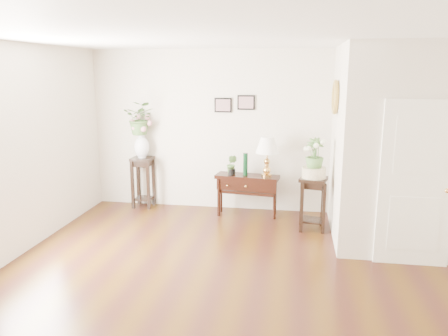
% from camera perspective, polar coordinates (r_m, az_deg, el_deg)
% --- Properties ---
extents(floor, '(6.00, 5.50, 0.02)m').
position_cam_1_polar(floor, '(5.37, 2.02, -14.29)').
color(floor, '#44280A').
rests_on(floor, ground).
extents(ceiling, '(6.00, 5.50, 0.02)m').
position_cam_1_polar(ceiling, '(4.81, 2.29, 17.02)').
color(ceiling, white).
rests_on(ceiling, ground).
extents(wall_back, '(6.00, 0.02, 2.80)m').
position_cam_1_polar(wall_back, '(7.60, 4.76, 4.75)').
color(wall_back, silver).
rests_on(wall_back, ground).
extents(wall_front, '(6.00, 0.02, 2.80)m').
position_cam_1_polar(wall_front, '(2.33, -6.63, -13.60)').
color(wall_front, silver).
rests_on(wall_front, ground).
extents(partition, '(1.80, 1.95, 2.80)m').
position_cam_1_polar(partition, '(6.78, 22.06, 2.93)').
color(partition, silver).
rests_on(partition, floor).
extents(door, '(0.90, 0.05, 2.10)m').
position_cam_1_polar(door, '(5.90, 23.84, -2.03)').
color(door, white).
rests_on(door, floor).
extents(art_print_left, '(0.30, 0.02, 0.25)m').
position_cam_1_polar(art_print_left, '(7.61, -0.12, 8.21)').
color(art_print_left, black).
rests_on(art_print_left, wall_back).
extents(art_print_right, '(0.30, 0.02, 0.25)m').
position_cam_1_polar(art_print_right, '(7.55, 2.90, 8.54)').
color(art_print_right, black).
rests_on(art_print_right, wall_back).
extents(wall_ornament, '(0.07, 0.51, 0.51)m').
position_cam_1_polar(wall_ornament, '(6.69, 14.33, 8.95)').
color(wall_ornament, '#B49841').
rests_on(wall_ornament, partition).
extents(console_table, '(1.10, 0.49, 0.71)m').
position_cam_1_polar(console_table, '(7.46, 3.03, -3.59)').
color(console_table, black).
rests_on(console_table, floor).
extents(table_lamp, '(0.48, 0.48, 0.67)m').
position_cam_1_polar(table_lamp, '(7.27, 5.64, 1.65)').
color(table_lamp, '#D9A754').
rests_on(table_lamp, console_table).
extents(green_vase, '(0.09, 0.09, 0.38)m').
position_cam_1_polar(green_vase, '(7.34, 2.81, 0.36)').
color(green_vase, black).
rests_on(green_vase, console_table).
extents(potted_plant, '(0.21, 0.19, 0.32)m').
position_cam_1_polar(potted_plant, '(7.37, 1.02, 0.36)').
color(potted_plant, '#477235').
rests_on(potted_plant, console_table).
extents(plant_stand_a, '(0.37, 0.37, 0.91)m').
position_cam_1_polar(plant_stand_a, '(8.05, -10.51, -1.83)').
color(plant_stand_a, black).
rests_on(plant_stand_a, floor).
extents(porcelain_vase, '(0.35, 0.35, 0.46)m').
position_cam_1_polar(porcelain_vase, '(7.91, -10.71, 2.97)').
color(porcelain_vase, silver).
rests_on(porcelain_vase, plant_stand_a).
extents(lily_arrangement, '(0.54, 0.47, 0.59)m').
position_cam_1_polar(lily_arrangement, '(7.85, -10.85, 6.36)').
color(lily_arrangement, '#477235').
rests_on(lily_arrangement, porcelain_vase).
extents(plant_stand_b, '(0.46, 0.46, 0.83)m').
position_cam_1_polar(plant_stand_b, '(6.93, 11.47, -4.58)').
color(plant_stand_b, black).
rests_on(plant_stand_b, floor).
extents(ceramic_bowl, '(0.46, 0.46, 0.16)m').
position_cam_1_polar(ceramic_bowl, '(6.80, 11.65, -0.60)').
color(ceramic_bowl, beige).
rests_on(ceramic_bowl, plant_stand_b).
extents(narcissus, '(0.28, 0.28, 0.49)m').
position_cam_1_polar(narcissus, '(6.74, 11.76, 1.77)').
color(narcissus, '#477235').
rests_on(narcissus, ceramic_bowl).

